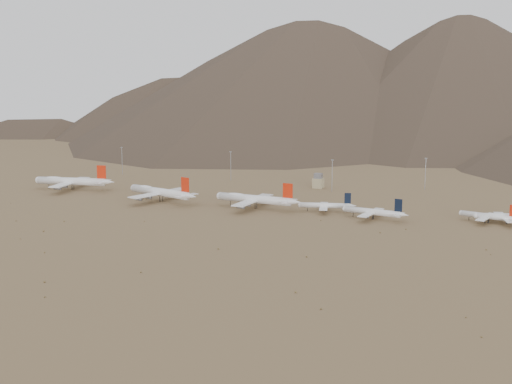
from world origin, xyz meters
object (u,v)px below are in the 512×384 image
at_px(narrowbody_b, 374,212).
at_px(control_tower, 318,182).
at_px(narrowbody_a, 326,205).
at_px(widebody_east, 255,199).
at_px(widebody_west, 72,181).
at_px(widebody_centre, 160,192).

xyz_separation_m(narrowbody_b, control_tower, (-67.71, 100.71, 0.57)).
bearing_deg(control_tower, narrowbody_a, -69.66).
distance_m(widebody_east, narrowbody_b, 83.09).
height_order(narrowbody_b, control_tower, narrowbody_b).
xyz_separation_m(widebody_west, widebody_east, (164.80, -13.17, -0.44)).
distance_m(widebody_west, narrowbody_b, 248.36).
bearing_deg(widebody_west, narrowbody_b, -14.67).
bearing_deg(widebody_west, control_tower, 14.20).
relative_size(widebody_centre, widebody_east, 1.02).
height_order(widebody_centre, narrowbody_a, widebody_centre).
relative_size(widebody_east, narrowbody_a, 1.67).
xyz_separation_m(narrowbody_a, control_tower, (-33.11, 89.31, 1.09)).
height_order(narrowbody_a, control_tower, narrowbody_a).
distance_m(narrowbody_a, narrowbody_b, 36.43).
relative_size(widebody_west, widebody_east, 1.06).
bearing_deg(widebody_east, widebody_centre, -175.18).
bearing_deg(widebody_east, widebody_west, 178.46).
height_order(widebody_west, narrowbody_b, widebody_west).
xyz_separation_m(narrowbody_a, narrowbody_b, (34.59, -11.40, 0.52)).
bearing_deg(widebody_centre, control_tower, 64.24).
bearing_deg(widebody_east, narrowbody_b, 0.78).
relative_size(widebody_west, widebody_centre, 1.04).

